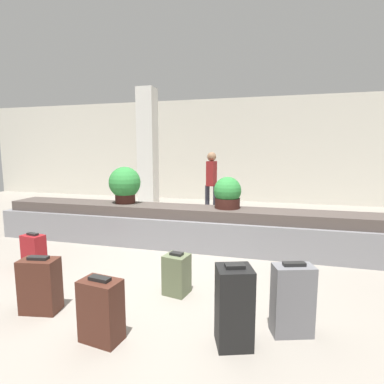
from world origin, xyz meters
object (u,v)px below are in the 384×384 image
suitcase_0 (292,300)px  suitcase_5 (34,251)px  potted_plant_1 (227,194)px  suitcase_1 (101,310)px  suitcase_4 (177,274)px  potted_plant_0 (125,184)px  traveler_0 (211,179)px  pillar (148,150)px  suitcase_6 (40,285)px  suitcase_3 (234,306)px

suitcase_0 → suitcase_5: (-3.30, 0.68, -0.08)m
suitcase_5 → potted_plant_1: potted_plant_1 is taller
suitcase_1 → suitcase_4: bearing=77.8°
suitcase_0 → potted_plant_0: (-2.70, 2.21, 0.68)m
suitcase_0 → suitcase_1: size_ratio=1.16×
potted_plant_1 → suitcase_4: bearing=-100.2°
potted_plant_1 → traveler_0: 2.48m
suitcase_0 → suitcase_4: size_ratio=1.37×
traveler_0 → pillar: bearing=86.7°
pillar → suitcase_1: 5.82m
suitcase_0 → suitcase_6: (-2.37, -0.24, -0.04)m
suitcase_3 → potted_plant_0: bearing=113.3°
suitcase_0 → suitcase_3: bearing=-167.1°
suitcase_1 → potted_plant_1: (0.66, 2.69, 0.64)m
suitcase_1 → suitcase_3: suitcase_3 is taller
suitcase_4 → suitcase_6: suitcase_6 is taller
suitcase_1 → suitcase_6: (-0.83, 0.26, 0.00)m
suitcase_4 → suitcase_6: 1.38m
suitcase_4 → suitcase_6: size_ratio=0.84×
suitcase_0 → potted_plant_0: 3.56m
suitcase_0 → suitcase_5: bearing=150.7°
potted_plant_1 → suitcase_0: bearing=-68.1°
potted_plant_1 → suitcase_3: bearing=-80.5°
potted_plant_0 → traveler_0: bearing=65.0°
suitcase_5 → suitcase_6: bearing=-34.8°
suitcase_1 → potted_plant_0: (-1.16, 2.71, 0.73)m
suitcase_3 → suitcase_4: 1.04m
suitcase_5 → suitcase_4: bearing=4.1°
suitcase_5 → suitcase_6: (0.93, -0.93, 0.04)m
potted_plant_0 → suitcase_4: bearing=-49.2°
pillar → traveler_0: size_ratio=2.06×
suitcase_4 → potted_plant_1: 1.88m
suitcase_1 → potted_plant_0: 3.03m
potted_plant_0 → suitcase_5: bearing=-111.5°
potted_plant_1 → suitcase_1: bearing=-103.9°
potted_plant_0 → potted_plant_1: (1.82, -0.02, -0.09)m
suitcase_3 → traveler_0: size_ratio=0.44×
suitcase_4 → suitcase_5: (-2.11, 0.22, 0.00)m
pillar → suitcase_0: pillar is taller
pillar → suitcase_3: 6.04m
suitcase_4 → suitcase_5: 2.12m
pillar → traveler_0: 1.93m
pillar → suitcase_1: bearing=-71.1°
potted_plant_0 → suitcase_0: bearing=-39.3°
suitcase_5 → traveler_0: (1.70, 3.87, 0.69)m
suitcase_3 → suitcase_5: size_ratio=1.43×
suitcase_5 → traveler_0: bearing=76.5°
pillar → suitcase_4: (2.19, -4.40, -1.37)m
suitcase_3 → suitcase_6: bearing=160.4°
potted_plant_0 → potted_plant_1: bearing=-0.7°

